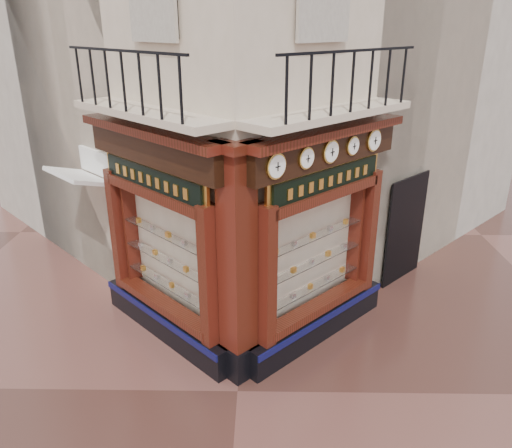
{
  "coord_description": "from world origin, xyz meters",
  "views": [
    {
      "loc": [
        0.4,
        -6.46,
        5.51
      ],
      "look_at": [
        0.27,
        2.0,
        2.11
      ],
      "focal_mm": 35.0,
      "sensor_mm": 36.0,
      "label": 1
    }
  ],
  "objects_px": {
    "corner_pilaster": "(237,269)",
    "clock_e": "(374,140)",
    "signboard_left": "(152,179)",
    "clock_b": "(306,158)",
    "awning": "(94,293)",
    "clock_d": "(353,146)",
    "clock_a": "(276,166)",
    "clock_c": "(331,152)",
    "signboard_right": "(327,180)"
  },
  "relations": [
    {
      "from": "signboard_right",
      "to": "signboard_left",
      "type": "bearing_deg",
      "value": 135.0
    },
    {
      "from": "clock_b",
      "to": "awning",
      "type": "height_order",
      "value": "clock_b"
    },
    {
      "from": "clock_c",
      "to": "clock_e",
      "type": "xyz_separation_m",
      "value": [
        0.86,
        0.86,
        0.0
      ]
    },
    {
      "from": "corner_pilaster",
      "to": "signboard_left",
      "type": "height_order",
      "value": "corner_pilaster"
    },
    {
      "from": "clock_c",
      "to": "clock_b",
      "type": "bearing_deg",
      "value": -180.0
    },
    {
      "from": "clock_b",
      "to": "clock_e",
      "type": "xyz_separation_m",
      "value": [
        1.28,
        1.28,
        0.0
      ]
    },
    {
      "from": "corner_pilaster",
      "to": "clock_d",
      "type": "height_order",
      "value": "corner_pilaster"
    },
    {
      "from": "clock_c",
      "to": "clock_d",
      "type": "distance_m",
      "value": 0.59
    },
    {
      "from": "clock_a",
      "to": "clock_b",
      "type": "xyz_separation_m",
      "value": [
        0.47,
        0.47,
        0.0
      ]
    },
    {
      "from": "corner_pilaster",
      "to": "signboard_left",
      "type": "xyz_separation_m",
      "value": [
        -1.46,
        1.01,
        1.15
      ]
    },
    {
      "from": "corner_pilaster",
      "to": "signboard_left",
      "type": "relative_size",
      "value": 1.88
    },
    {
      "from": "signboard_right",
      "to": "corner_pilaster",
      "type": "bearing_deg",
      "value": 169.75
    },
    {
      "from": "awning",
      "to": "signboard_left",
      "type": "distance_m",
      "value": 3.96
    },
    {
      "from": "clock_e",
      "to": "awning",
      "type": "distance_m",
      "value": 6.77
    },
    {
      "from": "corner_pilaster",
      "to": "clock_e",
      "type": "xyz_separation_m",
      "value": [
        2.33,
        1.73,
        1.67
      ]
    },
    {
      "from": "awning",
      "to": "clock_a",
      "type": "bearing_deg",
      "value": -169.1
    },
    {
      "from": "clock_e",
      "to": "signboard_left",
      "type": "xyz_separation_m",
      "value": [
        -3.79,
        -0.71,
        -0.52
      ]
    },
    {
      "from": "clock_b",
      "to": "clock_d",
      "type": "distance_m",
      "value": 1.19
    },
    {
      "from": "corner_pilaster",
      "to": "signboard_left",
      "type": "bearing_deg",
      "value": 100.25
    },
    {
      "from": "clock_a",
      "to": "clock_e",
      "type": "xyz_separation_m",
      "value": [
        1.75,
        1.75,
        0.0
      ]
    },
    {
      "from": "corner_pilaster",
      "to": "clock_c",
      "type": "relative_size",
      "value": 10.44
    },
    {
      "from": "corner_pilaster",
      "to": "signboard_right",
      "type": "xyz_separation_m",
      "value": [
        1.46,
        1.01,
        1.15
      ]
    },
    {
      "from": "clock_d",
      "to": "signboard_left",
      "type": "relative_size",
      "value": 0.15
    },
    {
      "from": "clock_a",
      "to": "clock_d",
      "type": "bearing_deg",
      "value": 0.0
    },
    {
      "from": "clock_d",
      "to": "clock_e",
      "type": "relative_size",
      "value": 0.81
    },
    {
      "from": "awning",
      "to": "clock_b",
      "type": "bearing_deg",
      "value": -161.45
    },
    {
      "from": "clock_e",
      "to": "clock_a",
      "type": "bearing_deg",
      "value": -180.0
    },
    {
      "from": "clock_d",
      "to": "signboard_left",
      "type": "bearing_deg",
      "value": 139.61
    },
    {
      "from": "clock_c",
      "to": "signboard_right",
      "type": "xyz_separation_m",
      "value": [
        -0.01,
        0.15,
        -0.52
      ]
    },
    {
      "from": "clock_a",
      "to": "clock_b",
      "type": "bearing_deg",
      "value": -0.0
    },
    {
      "from": "awning",
      "to": "signboard_left",
      "type": "xyz_separation_m",
      "value": [
        1.86,
        -1.6,
        3.1
      ]
    },
    {
      "from": "signboard_left",
      "to": "clock_b",
      "type": "bearing_deg",
      "value": -147.81
    },
    {
      "from": "clock_a",
      "to": "awning",
      "type": "bearing_deg",
      "value": 100.9
    },
    {
      "from": "clock_b",
      "to": "signboard_right",
      "type": "xyz_separation_m",
      "value": [
        0.41,
        0.57,
        -0.52
      ]
    },
    {
      "from": "signboard_left",
      "to": "clock_c",
      "type": "bearing_deg",
      "value": -137.89
    },
    {
      "from": "clock_a",
      "to": "signboard_left",
      "type": "distance_m",
      "value": 2.35
    },
    {
      "from": "clock_e",
      "to": "clock_d",
      "type": "bearing_deg",
      "value": -180.0
    },
    {
      "from": "corner_pilaster",
      "to": "clock_d",
      "type": "relative_size",
      "value": 12.27
    },
    {
      "from": "clock_b",
      "to": "clock_c",
      "type": "relative_size",
      "value": 0.9
    },
    {
      "from": "clock_a",
      "to": "signboard_left",
      "type": "bearing_deg",
      "value": 108.01
    },
    {
      "from": "clock_c",
      "to": "corner_pilaster",
      "type": "bearing_deg",
      "value": 165.5
    },
    {
      "from": "clock_e",
      "to": "signboard_left",
      "type": "bearing_deg",
      "value": 145.64
    },
    {
      "from": "clock_a",
      "to": "clock_e",
      "type": "height_order",
      "value": "clock_e"
    },
    {
      "from": "clock_e",
      "to": "signboard_left",
      "type": "height_order",
      "value": "clock_e"
    },
    {
      "from": "clock_c",
      "to": "signboard_left",
      "type": "bearing_deg",
      "value": 132.11
    },
    {
      "from": "clock_b",
      "to": "signboard_left",
      "type": "height_order",
      "value": "clock_b"
    },
    {
      "from": "clock_a",
      "to": "clock_d",
      "type": "distance_m",
      "value": 1.85
    },
    {
      "from": "clock_c",
      "to": "clock_a",
      "type": "bearing_deg",
      "value": -180.0
    },
    {
      "from": "signboard_left",
      "to": "clock_d",
      "type": "bearing_deg",
      "value": -130.39
    },
    {
      "from": "awning",
      "to": "clock_e",
      "type": "bearing_deg",
      "value": -143.97
    }
  ]
}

